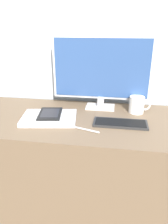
{
  "coord_description": "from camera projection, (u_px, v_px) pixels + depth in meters",
  "views": [
    {
      "loc": [
        0.16,
        -0.91,
        1.23
      ],
      "look_at": [
        -0.01,
        0.17,
        0.78
      ],
      "focal_mm": 35.0,
      "sensor_mm": 36.0,
      "label": 1
    }
  ],
  "objects": [
    {
      "name": "laptop",
      "position": [
        49.0,
        118.0,
        1.23
      ],
      "size": [
        0.33,
        0.25,
        0.02
      ],
      "color": "silver",
      "rests_on": "desk"
    },
    {
      "name": "keyboard",
      "position": [
        120.0,
        123.0,
        1.18
      ],
      "size": [
        0.29,
        0.12,
        0.01
      ],
      "color": "#282828",
      "rests_on": "desk"
    },
    {
      "name": "ereader",
      "position": [
        50.0,
        114.0,
        1.25
      ],
      "size": [
        0.15,
        0.2,
        0.01
      ],
      "color": "black",
      "rests_on": "laptop"
    },
    {
      "name": "wall_back",
      "position": [
        95.0,
        28.0,
        1.39
      ],
      "size": [
        3.6,
        0.05,
        2.4
      ],
      "color": "#B2BCC6",
      "rests_on": "ground_plane"
    },
    {
      "name": "coffee_mug",
      "position": [
        137.0,
        105.0,
        1.32
      ],
      "size": [
        0.13,
        0.09,
        0.1
      ],
      "color": "white",
      "rests_on": "desk"
    },
    {
      "name": "pen",
      "position": [
        86.0,
        130.0,
        1.11
      ],
      "size": [
        0.14,
        0.05,
        0.01
      ],
      "color": "silver",
      "rests_on": "desk"
    },
    {
      "name": "monitor",
      "position": [
        101.0,
        71.0,
        1.33
      ],
      "size": [
        0.6,
        0.11,
        0.44
      ],
      "color": "silver",
      "rests_on": "desk"
    },
    {
      "name": "desk",
      "position": [
        87.0,
        171.0,
        1.39
      ],
      "size": [
        1.57,
        0.59,
        0.72
      ],
      "color": "brown",
      "rests_on": "ground_plane"
    }
  ]
}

